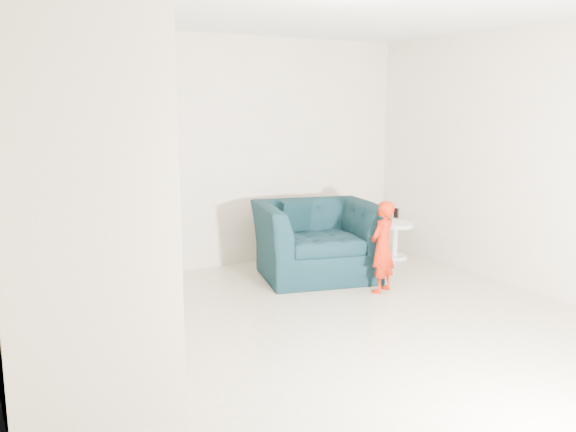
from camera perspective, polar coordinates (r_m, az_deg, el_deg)
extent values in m
plane|color=tan|center=(5.05, 5.21, -11.89)|extent=(5.50, 5.50, 0.00)
plane|color=#BDB09A|center=(7.13, -7.12, 5.83)|extent=(5.00, 0.00, 5.00)
plane|color=#BDB09A|center=(6.45, 24.23, 4.51)|extent=(0.00, 5.50, 5.50)
imported|color=black|center=(6.82, 2.66, -2.25)|extent=(1.51, 1.39, 0.83)
imported|color=#970C04|center=(6.31, 8.83, -2.87)|extent=(0.41, 0.35, 0.95)
cylinder|color=white|center=(7.72, 10.02, -0.79)|extent=(0.45, 0.45, 0.05)
cylinder|color=white|center=(7.76, 9.97, -2.43)|extent=(0.07, 0.07, 0.41)
cylinder|color=white|center=(7.81, 9.92, -3.77)|extent=(0.32, 0.32, 0.03)
cube|color=#ADA089|center=(6.48, -22.23, -6.28)|extent=(1.00, 0.30, 0.27)
cube|color=#ADA089|center=(6.16, -21.97, -5.81)|extent=(1.00, 0.30, 0.54)
cube|color=#ADA089|center=(5.84, -21.69, -5.29)|extent=(1.00, 0.30, 0.81)
cube|color=#ADA089|center=(5.51, -21.38, -4.72)|extent=(1.00, 0.30, 1.08)
cube|color=#ADA089|center=(5.19, -21.03, -4.07)|extent=(1.00, 0.30, 1.35)
cube|color=#ADA089|center=(4.87, -20.63, -3.33)|extent=(1.00, 0.30, 1.62)
cube|color=#ADA089|center=(4.55, -20.18, -2.49)|extent=(1.00, 0.30, 1.89)
cube|color=#ADA089|center=(4.23, -19.66, -1.53)|extent=(1.00, 0.30, 2.16)
cube|color=#ADA089|center=(3.92, -19.06, -0.41)|extent=(1.00, 0.30, 2.43)
cube|color=#ADA089|center=(3.60, -18.35, 0.91)|extent=(1.00, 0.30, 2.70)
cylinder|color=silver|center=(5.00, -16.15, 13.91)|extent=(0.04, 3.03, 2.73)
cylinder|color=silver|center=(6.61, -18.30, -2.45)|extent=(0.04, 0.04, 1.00)
cube|color=black|center=(6.98, 0.66, 0.07)|extent=(0.37, 0.18, 0.37)
cube|color=black|center=(6.60, -1.34, -1.73)|extent=(0.05, 0.48, 0.53)
cube|color=black|center=(6.27, 10.08, 0.28)|extent=(0.03, 0.05, 0.10)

